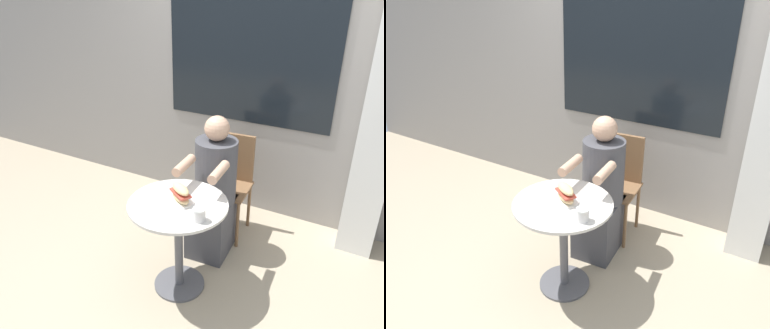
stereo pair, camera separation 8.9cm
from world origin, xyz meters
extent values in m
plane|color=tan|center=(0.00, 0.00, 0.00)|extent=(8.00, 8.00, 0.00)
cube|color=gray|center=(0.00, 1.32, 1.40)|extent=(8.00, 0.08, 2.80)
cube|color=black|center=(-0.05, 1.27, 1.56)|extent=(1.51, 0.01, 1.38)
cylinder|color=beige|center=(0.00, 0.00, 0.69)|extent=(0.67, 0.67, 0.02)
cylinder|color=#515156|center=(0.00, 0.00, 0.35)|extent=(0.06, 0.06, 0.66)
cylinder|color=#515156|center=(0.00, 0.00, 0.01)|extent=(0.37, 0.37, 0.02)
cube|color=brown|center=(0.01, 0.77, 0.44)|extent=(0.41, 0.41, 0.02)
cube|color=brown|center=(0.00, 0.94, 0.66)|extent=(0.35, 0.06, 0.42)
cylinder|color=brown|center=(0.19, 0.62, 0.21)|extent=(0.03, 0.03, 0.43)
cylinder|color=brown|center=(-0.14, 0.59, 0.21)|extent=(0.03, 0.03, 0.43)
cylinder|color=brown|center=(0.16, 0.95, 0.21)|extent=(0.03, 0.03, 0.43)
cylinder|color=brown|center=(-0.17, 0.92, 0.21)|extent=(0.03, 0.03, 0.43)
cube|color=#424247|center=(0.02, 0.49, 0.23)|extent=(0.34, 0.43, 0.45)
cylinder|color=#424247|center=(0.01, 0.55, 0.70)|extent=(0.33, 0.33, 0.50)
sphere|color=tan|center=(0.01, 0.55, 1.05)|extent=(0.19, 0.19, 0.19)
cylinder|color=tan|center=(0.17, 0.27, 0.85)|extent=(0.09, 0.27, 0.07)
cylinder|color=tan|center=(-0.09, 0.24, 0.85)|extent=(0.09, 0.27, 0.07)
cylinder|color=white|center=(0.01, 0.02, 0.71)|extent=(0.19, 0.19, 0.01)
ellipsoid|color=#DBB77A|center=(0.01, 0.02, 0.74)|extent=(0.20, 0.16, 0.05)
cube|color=#B74233|center=(0.01, 0.02, 0.77)|extent=(0.19, 0.16, 0.01)
ellipsoid|color=#DBB77A|center=(0.01, 0.02, 0.80)|extent=(0.20, 0.16, 0.05)
cylinder|color=silver|center=(0.22, -0.11, 0.74)|extent=(0.08, 0.08, 0.08)
cylinder|color=white|center=(0.22, -0.11, 0.78)|extent=(0.08, 0.08, 0.01)
camera|label=1|loc=(1.10, -1.79, 2.00)|focal=35.00mm
camera|label=2|loc=(1.18, -1.75, 2.00)|focal=35.00mm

